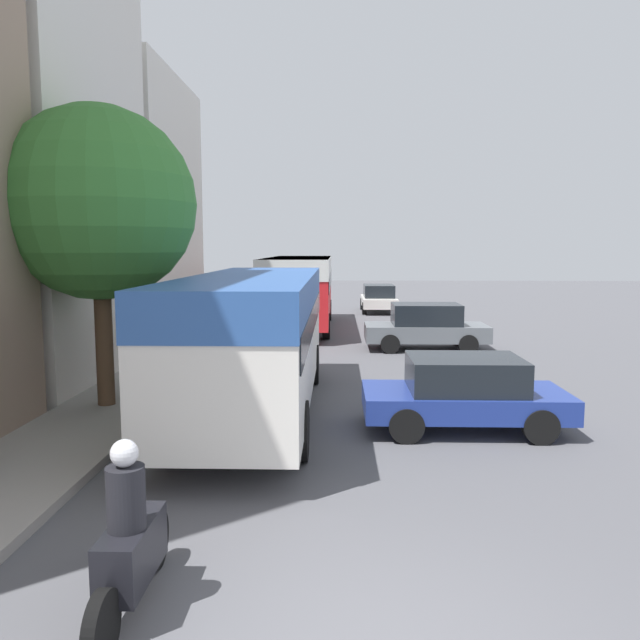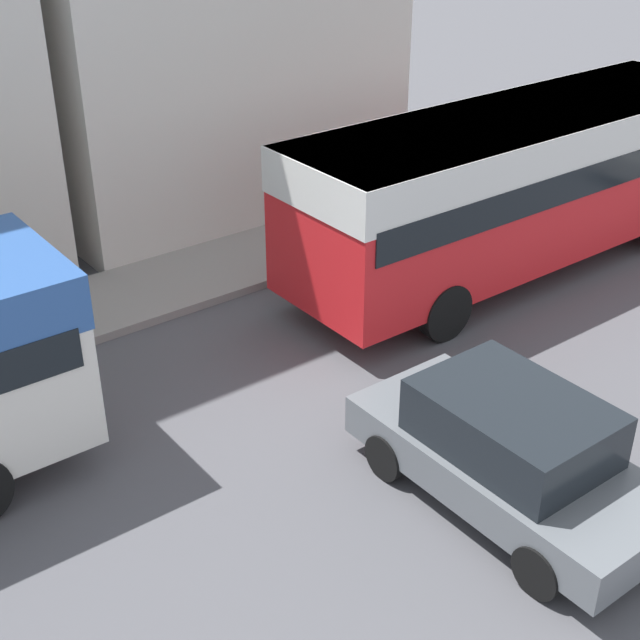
# 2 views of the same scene
# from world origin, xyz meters

# --- Properties ---
(building_far_terrace) EXTENTS (5.49, 7.60, 9.79)m
(building_far_terrace) POSITION_xyz_m (-8.94, 18.74, 4.89)
(building_far_terrace) COLOR silver
(building_far_terrace) RESTS_ON ground_plane
(bus_lead) EXTENTS (2.50, 9.42, 2.91)m
(bus_lead) POSITION_xyz_m (-2.00, 7.79, 1.90)
(bus_lead) COLOR silver
(bus_lead) RESTS_ON ground_plane
(bus_following) EXTENTS (2.67, 9.77, 3.05)m
(bus_following) POSITION_xyz_m (-1.88, 21.47, 1.98)
(bus_following) COLOR red
(bus_following) RESTS_ON ground_plane
(motorcycle_behind_lead) EXTENTS (0.38, 2.24, 1.73)m
(motorcycle_behind_lead) POSITION_xyz_m (-2.25, 0.57, 0.68)
(motorcycle_behind_lead) COLOR black
(motorcycle_behind_lead) RESTS_ON ground_plane
(car_crossing) EXTENTS (1.87, 4.11, 1.47)m
(car_crossing) POSITION_xyz_m (1.97, 28.54, 0.77)
(car_crossing) COLOR silver
(car_crossing) RESTS_ON ground_plane
(car_far_curb) EXTENTS (4.13, 1.91, 1.57)m
(car_far_curb) POSITION_xyz_m (2.75, 16.16, 0.81)
(car_far_curb) COLOR slate
(car_far_curb) RESTS_ON ground_plane
(car_distant) EXTENTS (3.84, 1.90, 1.41)m
(car_distant) POSITION_xyz_m (2.15, 6.71, 0.74)
(car_distant) COLOR navy
(car_distant) RESTS_ON ground_plane
(street_tree) EXTENTS (3.99, 3.99, 6.23)m
(street_tree) POSITION_xyz_m (-5.21, 7.89, 4.37)
(street_tree) COLOR brown
(street_tree) RESTS_ON sidewalk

